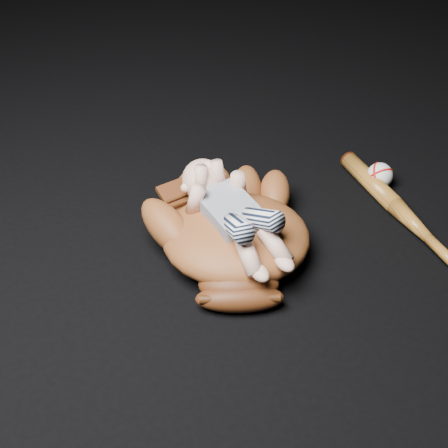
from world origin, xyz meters
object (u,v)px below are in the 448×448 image
at_px(newborn_baby, 237,213).
at_px(baseball, 380,176).
at_px(baseball_bat, 402,212).
at_px(baseball_glove, 236,232).

distance_m(newborn_baby, baseball, 0.46).
relative_size(baseball_bat, baseball, 7.27).
relative_size(baseball_glove, baseball_bat, 0.94).
bearing_deg(baseball, newborn_baby, -163.61).
height_order(baseball_glove, newborn_baby, newborn_baby).
xyz_separation_m(baseball_bat, baseball, (0.02, 0.13, 0.01)).
relative_size(baseball_glove, baseball, 6.86).
bearing_deg(baseball_bat, baseball_glove, 178.22).
bearing_deg(newborn_baby, baseball_glove, 63.33).
xyz_separation_m(baseball_glove, newborn_baby, (-0.00, -0.00, 0.05)).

